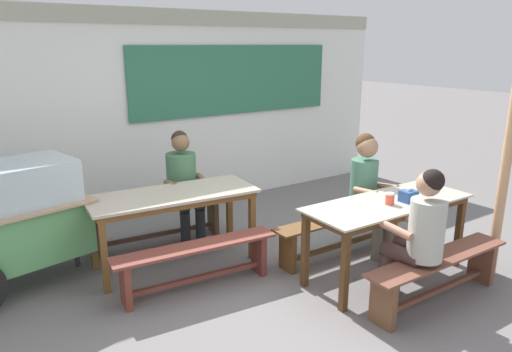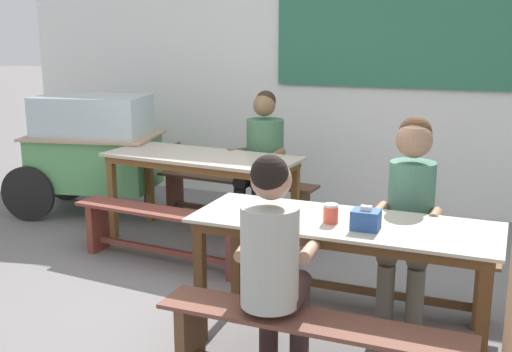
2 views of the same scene
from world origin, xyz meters
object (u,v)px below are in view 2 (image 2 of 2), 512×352
dining_table_near (343,235)px  person_right_near_table (410,206)px  dining_table_far (202,164)px  bench_far_front (163,228)px  person_near_front (273,257)px  condiment_jar (331,214)px  bench_far_back (235,193)px  bench_near_back (364,266)px  food_cart (93,145)px  bench_near_front (310,347)px  person_center_facing (262,153)px  tissue_box (366,219)px

dining_table_near → person_right_near_table: person_right_near_table is taller
dining_table_far → bench_far_front: bearing=-95.1°
dining_table_near → person_near_front: bearing=-113.6°
dining_table_near → condiment_jar: (-0.06, -0.06, 0.14)m
dining_table_far → person_near_front: person_near_front is taller
bench_far_back → bench_far_front: same height
bench_near_back → person_near_front: bearing=-101.9°
bench_near_back → food_cart: bearing=158.5°
bench_near_front → person_near_front: 0.48m
bench_near_back → person_center_facing: person_center_facing is taller
bench_near_back → tissue_box: bearing=-78.8°
dining_table_far → dining_table_near: size_ratio=0.99×
dining_table_far → bench_near_front: size_ratio=1.08×
dining_table_near → bench_near_front: bearing=-90.7°
dining_table_near → person_center_facing: bearing=123.0°
person_center_facing → dining_table_far: bearing=-125.1°
bench_far_front → bench_near_front: bearing=-40.4°
dining_table_far → person_center_facing: (0.36, 0.51, 0.03)m
bench_near_front → food_cart: bearing=141.4°
dining_table_far → bench_near_back: dining_table_far is taller
tissue_box → condiment_jar: size_ratio=1.37×
food_cart → dining_table_near: bearing=-30.8°
food_cart → person_right_near_table: bearing=-20.8°
person_center_facing → bench_far_back: bearing=164.5°
person_near_front → person_right_near_table: 1.19m
bench_far_back → bench_far_front: size_ratio=1.04×
bench_far_front → bench_far_back: bearing=84.9°
bench_near_front → person_center_facing: size_ratio=1.25×
bench_far_back → person_near_front: bearing=-62.5°
bench_far_back → person_right_near_table: (1.84, -1.46, 0.46)m
dining_table_near → tissue_box: tissue_box is taller
bench_near_front → person_near_front: (-0.23, 0.07, 0.42)m
person_center_facing → food_cart: bearing=-176.1°
dining_table_far → condiment_jar: condiment_jar is taller
food_cart → tissue_box: food_cart is taller
bench_far_back → person_center_facing: (0.31, -0.09, 0.43)m
bench_far_front → person_center_facing: bearing=69.6°
dining_table_far → food_cart: bearing=164.3°
bench_far_front → dining_table_near: bearing=-25.7°
bench_near_front → person_right_near_table: 1.27m
bench_near_back → person_center_facing: (-1.25, 1.31, 0.44)m
dining_table_far → food_cart: 1.46m
dining_table_far → person_right_near_table: person_right_near_table is taller
person_center_facing → condiment_jar: bearing=-59.1°
bench_far_front → condiment_jar: 1.89m
bench_near_front → person_right_near_table: person_right_near_table is taller
dining_table_far → food_cart: (-1.41, 0.39, -0.00)m
bench_near_front → person_near_front: bearing=162.7°
dining_table_far → person_center_facing: bearing=54.9°
person_near_front → bench_far_back: bearing=117.5°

